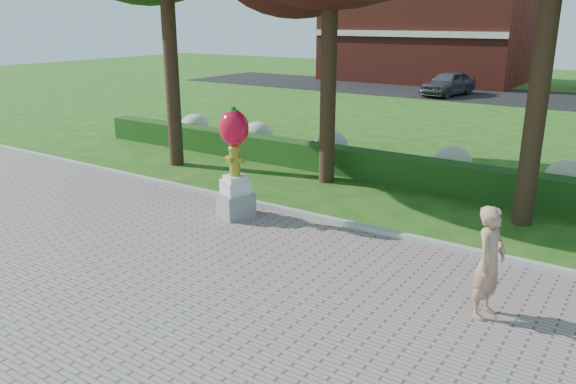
# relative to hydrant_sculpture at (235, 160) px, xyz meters

# --- Properties ---
(ground) EXTENTS (100.00, 100.00, 0.00)m
(ground) POSITION_rel_hydrant_sculpture_xyz_m (2.19, -2.12, -1.41)
(ground) COLOR #1A5415
(ground) RESTS_ON ground
(walkway) EXTENTS (40.00, 14.00, 0.04)m
(walkway) POSITION_rel_hydrant_sculpture_xyz_m (2.19, -6.12, -1.39)
(walkway) COLOR gray
(walkway) RESTS_ON ground
(curb) EXTENTS (40.00, 0.18, 0.15)m
(curb) POSITION_rel_hydrant_sculpture_xyz_m (2.19, 0.88, -1.33)
(curb) COLOR #ADADA5
(curb) RESTS_ON ground
(lawn_hedge) EXTENTS (24.00, 0.70, 0.80)m
(lawn_hedge) POSITION_rel_hydrant_sculpture_xyz_m (2.19, 4.88, -1.01)
(lawn_hedge) COLOR #1D4012
(lawn_hedge) RESTS_ON ground
(hydrangea_row) EXTENTS (20.10, 1.10, 0.99)m
(hydrangea_row) POSITION_rel_hydrant_sculpture_xyz_m (2.76, 5.88, -0.86)
(hydrangea_row) COLOR #B8BC8F
(hydrangea_row) RESTS_ON ground
(street) EXTENTS (50.00, 8.00, 0.02)m
(street) POSITION_rel_hydrant_sculpture_xyz_m (2.19, 25.88, -1.40)
(street) COLOR black
(street) RESTS_ON ground
(building_left) EXTENTS (14.00, 8.00, 7.00)m
(building_left) POSITION_rel_hydrant_sculpture_xyz_m (-7.81, 31.88, 2.09)
(building_left) COLOR maroon
(building_left) RESTS_ON ground
(hydrant_sculpture) EXTENTS (0.92, 0.92, 2.58)m
(hydrant_sculpture) POSITION_rel_hydrant_sculpture_xyz_m (0.00, 0.00, 0.00)
(hydrant_sculpture) COLOR gray
(hydrant_sculpture) RESTS_ON walkway
(woman) EXTENTS (0.53, 0.72, 1.80)m
(woman) POSITION_rel_hydrant_sculpture_xyz_m (6.17, -1.43, -0.47)
(woman) COLOR tan
(woman) RESTS_ON walkway
(parked_car) EXTENTS (2.56, 4.57, 1.47)m
(parked_car) POSITION_rel_hydrant_sculpture_xyz_m (-3.20, 24.27, -0.65)
(parked_car) COLOR #44464D
(parked_car) RESTS_ON street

